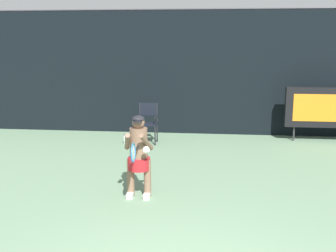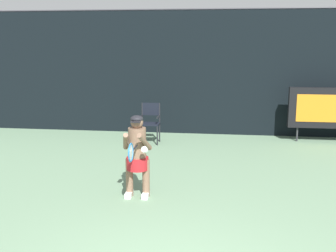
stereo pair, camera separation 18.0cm
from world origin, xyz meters
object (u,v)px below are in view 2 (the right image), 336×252
object	(u,v)px
tennis_player	(137,153)
tennis_racket	(131,152)
umpire_chair	(150,120)
scoreboard	(330,108)
water_bottle	(127,139)

from	to	relation	value
tennis_player	tennis_racket	size ratio (longest dim) A/B	2.43
umpire_chair	tennis_player	xyz separation A→B (m)	(0.49, -4.05, 0.18)
scoreboard	tennis_racket	size ratio (longest dim) A/B	3.65
scoreboard	water_bottle	bearing A→B (deg)	-170.37
scoreboard	umpire_chair	world-z (taller)	scoreboard
umpire_chair	scoreboard	bearing A→B (deg)	8.35
water_bottle	umpire_chair	bearing A→B (deg)	19.62
scoreboard	tennis_player	distance (m)	6.44
umpire_chair	water_bottle	bearing A→B (deg)	-160.38
umpire_chair	tennis_player	world-z (taller)	tennis_player
scoreboard	tennis_racket	xyz separation A→B (m)	(-4.30, -5.39, 0.04)
tennis_player	tennis_racket	xyz separation A→B (m)	(0.04, -0.64, 0.19)
tennis_racket	scoreboard	bearing A→B (deg)	49.93
scoreboard	water_bottle	world-z (taller)	scoreboard
tennis_player	tennis_racket	world-z (taller)	tennis_player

